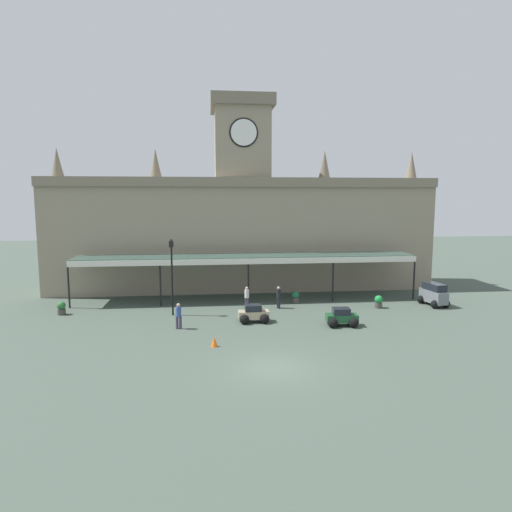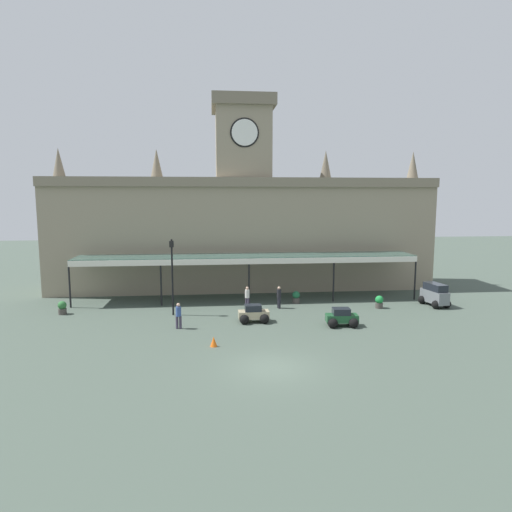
% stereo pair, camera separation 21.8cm
% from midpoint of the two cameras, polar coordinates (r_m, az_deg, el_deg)
% --- Properties ---
extents(ground_plane, '(140.00, 140.00, 0.00)m').
position_cam_midpoint_polar(ground_plane, '(22.49, 2.36, -14.18)').
color(ground_plane, '#424F45').
extents(station_building, '(34.20, 6.23, 17.10)m').
position_cam_midpoint_polar(station_building, '(40.97, -1.54, 3.90)').
color(station_building, gray).
rests_on(station_building, ground).
extents(entrance_canopy, '(27.46, 3.26, 3.67)m').
position_cam_midpoint_polar(entrance_canopy, '(35.89, -0.91, -0.15)').
color(entrance_canopy, '#38564C').
rests_on(entrance_canopy, ground).
extents(car_green_sedan, '(2.11, 1.62, 1.19)m').
position_cam_midpoint_polar(car_green_sedan, '(29.67, 11.18, -7.90)').
color(car_green_sedan, '#1E512D').
rests_on(car_green_sedan, ground).
extents(car_beige_sedan, '(2.07, 1.54, 1.19)m').
position_cam_midpoint_polar(car_beige_sedan, '(30.02, -0.11, -7.57)').
color(car_beige_sedan, tan).
rests_on(car_beige_sedan, ground).
extents(car_grey_van, '(1.84, 2.52, 1.77)m').
position_cam_midpoint_polar(car_grey_van, '(37.04, 22.17, -4.75)').
color(car_grey_van, slate).
rests_on(car_grey_van, ground).
extents(pedestrian_beside_cars, '(0.34, 0.38, 1.67)m').
position_cam_midpoint_polar(pedestrian_beside_cars, '(33.62, 3.16, -5.22)').
color(pedestrian_beside_cars, black).
rests_on(pedestrian_beside_cars, ground).
extents(pedestrian_crossing_forecourt, '(0.39, 0.34, 1.67)m').
position_cam_midpoint_polar(pedestrian_crossing_forecourt, '(28.84, -9.73, -7.47)').
color(pedestrian_crossing_forecourt, '#3F384C').
rests_on(pedestrian_crossing_forecourt, ground).
extents(pedestrian_near_entrance, '(0.34, 0.35, 1.67)m').
position_cam_midpoint_polar(pedestrian_near_entrance, '(33.53, -0.95, -5.25)').
color(pedestrian_near_entrance, '#3F384C').
rests_on(pedestrian_near_entrance, ground).
extents(victorian_lamppost, '(0.30, 0.30, 5.45)m').
position_cam_midpoint_polar(victorian_lamppost, '(31.74, -10.55, -1.62)').
color(victorian_lamppost, black).
rests_on(victorian_lamppost, ground).
extents(traffic_cone, '(0.40, 0.40, 0.57)m').
position_cam_midpoint_polar(traffic_cone, '(25.43, -5.23, -10.92)').
color(traffic_cone, orange).
rests_on(traffic_cone, ground).
extents(planter_near_kerb, '(0.60, 0.60, 0.96)m').
position_cam_midpoint_polar(planter_near_kerb, '(34.82, -23.52, -6.11)').
color(planter_near_kerb, '#47423D').
rests_on(planter_near_kerb, ground).
extents(planter_forecourt_centre, '(0.60, 0.60, 0.96)m').
position_cam_midpoint_polar(planter_forecourt_centre, '(35.44, 5.36, -5.28)').
color(planter_forecourt_centre, '#47423D').
rests_on(planter_forecourt_centre, ground).
extents(planter_by_canopy, '(0.60, 0.60, 0.96)m').
position_cam_midpoint_polar(planter_by_canopy, '(34.99, 15.75, -5.70)').
color(planter_by_canopy, '#47423D').
rests_on(planter_by_canopy, ground).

